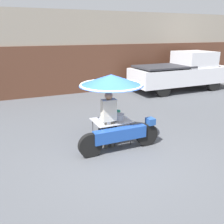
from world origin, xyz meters
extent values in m
plane|color=#4C4F54|center=(0.00, 0.00, 0.00)|extent=(36.00, 36.00, 0.00)
cube|color=gray|center=(0.00, 8.06, 2.02)|extent=(28.00, 2.00, 4.03)
cube|color=#563323|center=(0.00, 7.03, 1.20)|extent=(23.80, 0.06, 2.40)
cylinder|color=black|center=(0.94, 0.22, 0.31)|extent=(0.62, 0.14, 0.62)
cylinder|color=black|center=(-0.70, 0.22, 0.31)|extent=(0.62, 0.14, 0.62)
cube|color=#1E479E|center=(0.12, 0.22, 0.47)|extent=(1.45, 0.24, 0.32)
cube|color=#234C93|center=(1.04, 0.22, 0.69)|extent=(0.20, 0.24, 0.18)
cylinder|color=black|center=(0.12, 1.02, 0.28)|extent=(0.56, 0.14, 0.56)
cylinder|color=#515156|center=(0.55, 0.43, 0.33)|extent=(0.03, 0.03, 0.66)
cylinder|color=#515156|center=(0.55, 1.13, 0.33)|extent=(0.03, 0.03, 0.66)
cylinder|color=#515156|center=(-0.31, 0.43, 0.33)|extent=(0.03, 0.03, 0.66)
cylinder|color=#515156|center=(-0.31, 1.13, 0.33)|extent=(0.03, 0.03, 0.66)
cube|color=#B2B2B7|center=(0.12, 0.78, 0.67)|extent=(1.01, 0.82, 0.02)
cylinder|color=#B2B2B7|center=(0.12, 0.78, 1.16)|extent=(0.03, 0.03, 0.98)
cone|color=blue|center=(0.12, 0.78, 1.80)|extent=(1.71, 1.71, 0.29)
torus|color=white|center=(0.12, 0.78, 1.67)|extent=(1.68, 1.68, 0.05)
cylinder|color=#B7B7BC|center=(-0.11, 0.63, 0.75)|extent=(0.34, 0.34, 0.16)
cylinder|color=#939399|center=(0.30, 0.65, 0.77)|extent=(0.29, 0.29, 0.19)
cylinder|color=#939399|center=(0.07, 0.94, 0.72)|extent=(0.21, 0.21, 0.09)
cylinder|color=#1E936B|center=(0.40, 1.00, 0.76)|extent=(0.21, 0.21, 0.18)
cylinder|color=#4C473D|center=(-0.15, 0.54, 0.38)|extent=(0.14, 0.14, 0.77)
cylinder|color=#4C473D|center=(0.03, 0.54, 0.38)|extent=(0.14, 0.14, 0.77)
cube|color=beige|center=(-0.06, 0.54, 1.06)|extent=(0.38, 0.22, 0.58)
sphere|color=#A87A5B|center=(-0.06, 0.54, 1.45)|extent=(0.21, 0.21, 0.21)
cylinder|color=black|center=(7.82, 4.61, 0.40)|extent=(0.80, 0.24, 0.80)
cylinder|color=black|center=(7.82, 6.22, 0.40)|extent=(0.80, 0.24, 0.80)
cylinder|color=black|center=(4.58, 4.61, 0.40)|extent=(0.80, 0.24, 0.80)
cylinder|color=black|center=(4.58, 6.22, 0.40)|extent=(0.80, 0.24, 0.80)
cube|color=silver|center=(6.20, 5.41, 0.82)|extent=(5.41, 1.90, 0.84)
cube|color=silver|center=(7.07, 5.41, 1.64)|extent=(1.84, 1.75, 0.80)
cube|color=#2D2D33|center=(5.12, 5.41, 1.34)|extent=(2.81, 1.82, 0.08)
camera|label=1|loc=(-2.54, -5.17, 3.00)|focal=40.00mm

